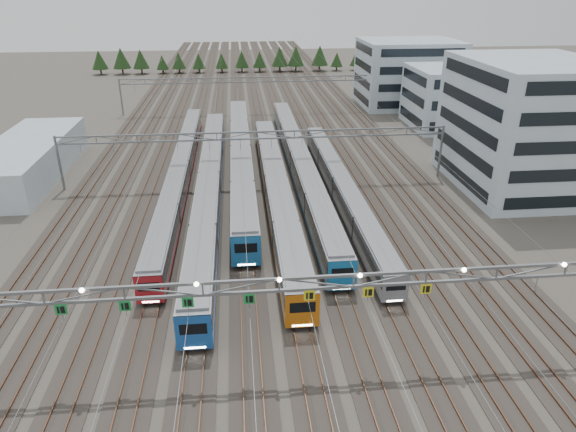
{
  "coord_description": "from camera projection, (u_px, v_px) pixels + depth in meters",
  "views": [
    {
      "loc": [
        -2.57,
        -32.11,
        27.85
      ],
      "look_at": [
        2.68,
        20.13,
        3.5
      ],
      "focal_mm": 32.0,
      "sensor_mm": 36.0,
      "label": 1
    }
  ],
  "objects": [
    {
      "name": "gantry_near",
      "position": [
        279.0,
        288.0,
        37.85
      ],
      "size": [
        56.36,
        0.61,
        8.08
      ],
      "color": "slate",
      "rests_on": "ground"
    },
    {
      "name": "train_c",
      "position": [
        241.0,
        156.0,
        81.13
      ],
      "size": [
        3.16,
        63.17,
        4.13
      ],
      "color": "black",
      "rests_on": "ground"
    },
    {
      "name": "west_shed",
      "position": [
        27.0,
        159.0,
        78.4
      ],
      "size": [
        10.0,
        30.0,
        5.46
      ],
      "primitive_type": "cube",
      "color": "#A8BCC8",
      "rests_on": "ground"
    },
    {
      "name": "ground",
      "position": [
        280.0,
        363.0,
        40.94
      ],
      "size": [
        400.0,
        400.0,
        0.0
      ],
      "primitive_type": "plane",
      "color": "#47423A",
      "rests_on": "ground"
    },
    {
      "name": "train_b",
      "position": [
        210.0,
        184.0,
        70.57
      ],
      "size": [
        2.98,
        66.17,
        3.89
      ],
      "color": "black",
      "rests_on": "ground"
    },
    {
      "name": "track_bed",
      "position": [
        246.0,
        92.0,
        130.58
      ],
      "size": [
        54.0,
        260.0,
        5.42
      ],
      "color": "#2D2823",
      "rests_on": "ground"
    },
    {
      "name": "train_d",
      "position": [
        276.0,
        188.0,
        69.24
      ],
      "size": [
        3.0,
        57.32,
        3.92
      ],
      "color": "black",
      "rests_on": "ground"
    },
    {
      "name": "gantry_mid",
      "position": [
        256.0,
        141.0,
        74.36
      ],
      "size": [
        56.36,
        0.36,
        8.0
      ],
      "color": "slate",
      "rests_on": "ground"
    },
    {
      "name": "depot_bldg_mid",
      "position": [
        446.0,
        97.0,
        104.03
      ],
      "size": [
        14.0,
        16.0,
        11.85
      ],
      "primitive_type": "cube",
      "color": "#A8BCC8",
      "rests_on": "ground"
    },
    {
      "name": "depot_bldg_north",
      "position": [
        408.0,
        73.0,
        121.72
      ],
      "size": [
        22.0,
        18.0,
        14.94
      ],
      "primitive_type": "cube",
      "color": "#A8BCC8",
      "rests_on": "ground"
    },
    {
      "name": "train_f",
      "position": [
        342.0,
        187.0,
        70.13
      ],
      "size": [
        2.54,
        51.3,
        3.3
      ],
      "color": "black",
      "rests_on": "ground"
    },
    {
      "name": "train_a",
      "position": [
        181.0,
        170.0,
        76.21
      ],
      "size": [
        2.64,
        65.24,
        3.44
      ],
      "color": "black",
      "rests_on": "ground"
    },
    {
      "name": "train_e",
      "position": [
        300.0,
        162.0,
        79.22
      ],
      "size": [
        2.9,
        67.74,
        3.77
      ],
      "color": "black",
      "rests_on": "ground"
    },
    {
      "name": "depot_bldg_south",
      "position": [
        527.0,
        125.0,
        72.41
      ],
      "size": [
        18.0,
        22.0,
        18.0
      ],
      "primitive_type": "cube",
      "color": "#A8BCC8",
      "rests_on": "ground"
    },
    {
      "name": "gantry_far",
      "position": [
        247.0,
        84.0,
        114.98
      ],
      "size": [
        56.36,
        0.36,
        8.0
      ],
      "color": "slate",
      "rests_on": "ground"
    },
    {
      "name": "treeline",
      "position": [
        240.0,
        59.0,
        165.81
      ],
      "size": [
        93.8,
        5.6,
        7.02
      ],
      "color": "#332114",
      "rests_on": "ground"
    }
  ]
}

